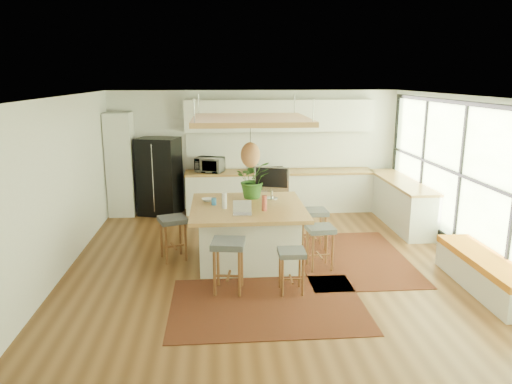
{
  "coord_description": "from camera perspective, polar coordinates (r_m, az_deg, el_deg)",
  "views": [
    {
      "loc": [
        -0.82,
        -7.3,
        3.0
      ],
      "look_at": [
        -0.2,
        0.5,
        1.1
      ],
      "focal_mm": 33.53,
      "sensor_mm": 36.0,
      "label": 1
    }
  ],
  "objects": [
    {
      "name": "floor",
      "position": [
        7.93,
        1.75,
        -8.57
      ],
      "size": [
        7.0,
        7.0,
        0.0
      ],
      "primitive_type": "plane",
      "color": "#583419",
      "rests_on": "ground"
    },
    {
      "name": "ceiling",
      "position": [
        7.35,
        1.9,
        11.31
      ],
      "size": [
        7.0,
        7.0,
        0.0
      ],
      "primitive_type": "plane",
      "rotation": [
        3.14,
        0.0,
        0.0
      ],
      "color": "white",
      "rests_on": "ground"
    },
    {
      "name": "wall_back",
      "position": [
        10.95,
        -0.21,
        4.98
      ],
      "size": [
        6.5,
        0.0,
        6.5
      ],
      "primitive_type": "plane",
      "rotation": [
        1.57,
        0.0,
        0.0
      ],
      "color": "silver",
      "rests_on": "ground"
    },
    {
      "name": "wall_front",
      "position": [
        4.22,
        7.14,
        -9.45
      ],
      "size": [
        6.5,
        0.0,
        6.5
      ],
      "primitive_type": "plane",
      "rotation": [
        -1.57,
        0.0,
        0.0
      ],
      "color": "silver",
      "rests_on": "ground"
    },
    {
      "name": "wall_left",
      "position": [
        7.87,
        -22.42,
        0.5
      ],
      "size": [
        0.0,
        7.0,
        7.0
      ],
      "primitive_type": "plane",
      "rotation": [
        1.57,
        0.0,
        1.57
      ],
      "color": "silver",
      "rests_on": "ground"
    },
    {
      "name": "wall_right",
      "position": [
        8.52,
        24.11,
        1.28
      ],
      "size": [
        0.0,
        7.0,
        7.0
      ],
      "primitive_type": "plane",
      "rotation": [
        1.57,
        0.0,
        -1.57
      ],
      "color": "silver",
      "rests_on": "ground"
    },
    {
      "name": "window_wall",
      "position": [
        8.5,
        23.96,
        1.61
      ],
      "size": [
        0.1,
        6.2,
        2.6
      ],
      "primitive_type": null,
      "color": "black",
      "rests_on": "wall_right"
    },
    {
      "name": "pantry",
      "position": [
        10.86,
        -15.82,
        3.18
      ],
      "size": [
        0.55,
        0.6,
        2.25
      ],
      "primitive_type": "cube",
      "color": "silver",
      "rests_on": "floor"
    },
    {
      "name": "back_counter_base",
      "position": [
        10.87,
        2.82,
        0.01
      ],
      "size": [
        4.2,
        0.6,
        0.88
      ],
      "primitive_type": "cube",
      "color": "silver",
      "rests_on": "floor"
    },
    {
      "name": "back_counter_top",
      "position": [
        10.77,
        2.85,
        2.39
      ],
      "size": [
        4.24,
        0.64,
        0.05
      ],
      "primitive_type": "cube",
      "color": "olive",
      "rests_on": "back_counter_base"
    },
    {
      "name": "backsplash",
      "position": [
        10.99,
        2.67,
        5.0
      ],
      "size": [
        4.2,
        0.02,
        0.8
      ],
      "primitive_type": "cube",
      "color": "white",
      "rests_on": "wall_back"
    },
    {
      "name": "upper_cabinets",
      "position": [
        10.74,
        2.83,
        9.09
      ],
      "size": [
        4.2,
        0.34,
        0.7
      ],
      "primitive_type": "cube",
      "color": "silver",
      "rests_on": "wall_back"
    },
    {
      "name": "range",
      "position": [
        10.83,
        1.51,
        0.3
      ],
      "size": [
        0.76,
        0.62,
        1.0
      ],
      "primitive_type": null,
      "color": "#A5A5AA",
      "rests_on": "floor"
    },
    {
      "name": "right_counter_base",
      "position": [
        10.35,
        16.86,
        -1.27
      ],
      "size": [
        0.6,
        2.5,
        0.88
      ],
      "primitive_type": "cube",
      "color": "silver",
      "rests_on": "floor"
    },
    {
      "name": "right_counter_top",
      "position": [
        10.24,
        17.04,
        1.21
      ],
      "size": [
        0.64,
        2.54,
        0.05
      ],
      "primitive_type": "cube",
      "color": "olive",
      "rests_on": "right_counter_base"
    },
    {
      "name": "window_bench",
      "position": [
        7.68,
        25.56,
        -8.74
      ],
      "size": [
        0.52,
        2.0,
        0.5
      ],
      "primitive_type": null,
      "color": "silver",
      "rests_on": "floor"
    },
    {
      "name": "ceiling_panel",
      "position": [
        7.77,
        -0.68,
        6.63
      ],
      "size": [
        1.86,
        1.86,
        0.8
      ],
      "primitive_type": null,
      "color": "olive",
      "rests_on": "ceiling"
    },
    {
      "name": "rug_near",
      "position": [
        6.6,
        1.37,
        -13.34
      ],
      "size": [
        2.6,
        1.8,
        0.01
      ],
      "primitive_type": "cube",
      "color": "black",
      "rests_on": "floor"
    },
    {
      "name": "rug_right",
      "position": [
        8.33,
        11.37,
        -7.71
      ],
      "size": [
        1.8,
        2.6,
        0.01
      ],
      "primitive_type": "cube",
      "color": "black",
      "rests_on": "floor"
    },
    {
      "name": "fridge",
      "position": [
        10.73,
        -11.46,
        2.22
      ],
      "size": [
        1.0,
        0.88,
        1.7
      ],
      "primitive_type": null,
      "rotation": [
        0.0,
        0.0,
        -0.29
      ],
      "color": "black",
      "rests_on": "floor"
    },
    {
      "name": "island",
      "position": [
        7.98,
        -0.99,
        -4.87
      ],
      "size": [
        1.85,
        1.85,
        0.93
      ],
      "primitive_type": null,
      "color": "olive",
      "rests_on": "floor"
    },
    {
      "name": "stool_near_left",
      "position": [
        6.85,
        -3.31,
        -9.07
      ],
      "size": [
        0.51,
        0.51,
        0.77
      ],
      "primitive_type": null,
      "rotation": [
        0.0,
        0.0,
        -0.14
      ],
      "color": "#43474B",
      "rests_on": "floor"
    },
    {
      "name": "stool_near_right",
      "position": [
        6.84,
        4.24,
        -9.13
      ],
      "size": [
        0.38,
        0.38,
        0.64
      ],
      "primitive_type": null,
      "rotation": [
        0.0,
        0.0,
        -0.01
      ],
      "color": "#43474B",
      "rests_on": "floor"
    },
    {
      "name": "stool_right_front",
      "position": [
        7.71,
        7.62,
        -6.54
      ],
      "size": [
        0.45,
        0.45,
        0.7
      ],
      "primitive_type": null,
      "rotation": [
        0.0,
        0.0,
        1.65
      ],
      "color": "#43474B",
      "rests_on": "floor"
    },
    {
      "name": "stool_right_back",
      "position": [
        8.56,
        6.94,
        -4.46
      ],
      "size": [
        0.45,
        0.45,
        0.72
      ],
      "primitive_type": null,
      "rotation": [
        0.0,
        0.0,
        1.62
      ],
      "color": "#43474B",
      "rests_on": "floor"
    },
    {
      "name": "stool_left_side",
      "position": [
        8.14,
        -9.82,
        -5.53
      ],
      "size": [
        0.55,
        0.55,
        0.73
      ],
      "primitive_type": null,
      "rotation": [
        0.0,
        0.0,
        -1.23
      ],
      "color": "#43474B",
      "rests_on": "floor"
    },
    {
      "name": "laptop",
      "position": [
        7.32,
        -1.66,
        -1.8
      ],
      "size": [
        0.3,
        0.32,
        0.22
      ],
      "primitive_type": null,
      "rotation": [
        0.0,
        0.0,
        -0.05
      ],
      "color": "#A5A5AA",
      "rests_on": "island"
    },
    {
      "name": "monitor",
      "position": [
        8.24,
        1.89,
        0.95
      ],
      "size": [
        0.66,
        0.42,
        0.58
      ],
      "primitive_type": null,
      "rotation": [
        0.0,
        0.0,
        -0.35
      ],
      "color": "#A5A5AA",
      "rests_on": "island"
    },
    {
      "name": "microwave",
      "position": [
        10.65,
        -5.55,
        3.45
      ],
      "size": [
        0.67,
        0.51,
        0.4
      ],
      "primitive_type": "imported",
      "rotation": [
        0.0,
        0.0,
        -0.35
      ],
      "color": "#A5A5AA",
      "rests_on": "back_counter_top"
    },
    {
      "name": "island_plant",
      "position": [
        8.3,
        -0.32,
        1.05
      ],
      "size": [
        0.64,
        0.7,
        0.52
      ],
      "primitive_type": "imported",
      "rotation": [
        0.0,
        0.0,
        0.06
      ],
      "color": "#1E4C19",
      "rests_on": "island"
    },
    {
      "name": "island_bowl",
      "position": [
        8.15,
        -5.8,
        -0.95
      ],
      "size": [
        0.22,
        0.22,
        0.05
      ],
      "primitive_type": "imported",
      "rotation": [
        0.0,
        0.0,
        0.13
      ],
      "color": "white",
      "rests_on": "island"
    },
    {
      "name": "island_bottle_0",
      "position": [
        7.91,
        -5.03,
        -0.87
      ],
      "size": [
        0.07,
        0.07,
        0.19
      ],
      "primitive_type": "cylinder",
      "color": "#2F76BD",
      "rests_on": "island"
    },
    {
      "name": "island_bottle_1",
      "position": [
        7.66,
        -3.92,
        -1.31
      ],
      "size": [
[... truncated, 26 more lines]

